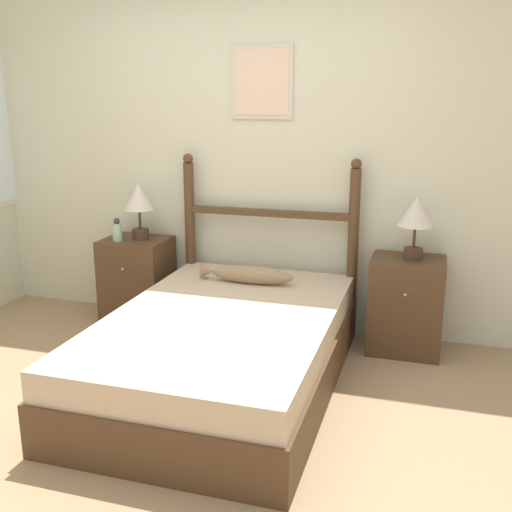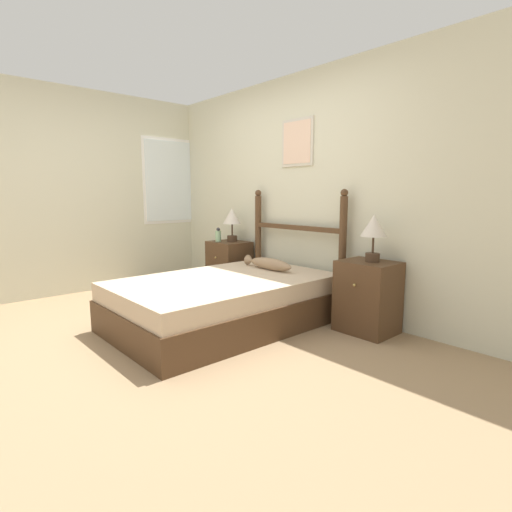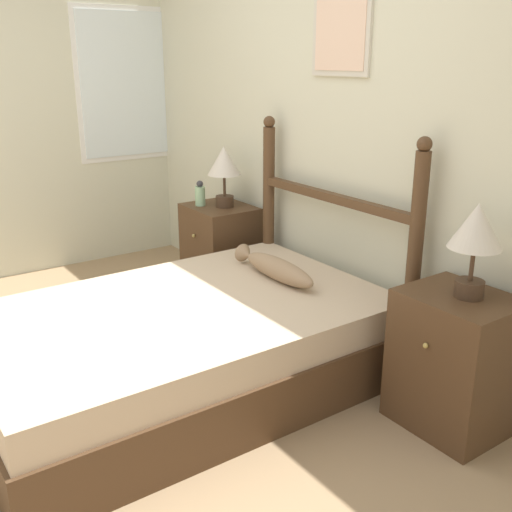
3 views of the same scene
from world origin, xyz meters
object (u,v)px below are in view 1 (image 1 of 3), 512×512
Objects in this scene: nightstand_right at (406,305)px; table_lamp_left at (139,201)px; bed at (223,350)px; table_lamp_right at (416,216)px; nightstand_left at (137,280)px; fish_pillow at (247,274)px; bottle at (117,231)px.

nightstand_right is 1.54× the size of table_lamp_left.
bed is 1.54m from table_lamp_right.
nightstand_left is at bearing -179.70° from table_lamp_right.
nightstand_left is 1.03m from fish_pillow.
nightstand_right is 3.65× the size of bottle.
table_lamp_left is at bearing 179.35° from nightstand_right.
table_lamp_left is at bearing 43.57° from bottle.
nightstand_right is (2.05, 0.00, 0.00)m from nightstand_left.
table_lamp_right is at bearing 0.30° from nightstand_left.
nightstand_left is at bearing 166.53° from fish_pillow.
fish_pillow is (-0.04, 0.62, 0.30)m from bed.
table_lamp_right is at bearing 2.94° from bottle.
table_lamp_left is 0.64× the size of fish_pillow.
bottle reaches higher than fish_pillow.
bottle is (-2.17, -0.11, -0.22)m from table_lamp_right.
table_lamp_left is 2.04m from table_lamp_right.
table_lamp_right reaches higher than bed.
table_lamp_left reaches higher than nightstand_right.
table_lamp_right is (1.05, 0.87, 0.72)m from bed.
bed is 1.34m from nightstand_right.
bottle is at bearing -136.43° from table_lamp_left.
nightstand_right is 1.54× the size of table_lamp_right.
table_lamp_left is (-2.01, 0.02, 0.62)m from nightstand_right.
nightstand_left is at bearing -146.98° from table_lamp_left.
table_lamp_left is 1.07m from fish_pillow.
nightstand_right is 0.62m from table_lamp_right.
bed is at bearing -140.41° from table_lamp_right.
fish_pillow is at bearing -167.60° from nightstand_right.
nightstand_left is 0.43m from bottle.
fish_pillow is at bearing -7.12° from bottle.
fish_pillow is (0.94, -0.26, -0.43)m from table_lamp_left.
table_lamp_right is at bearing 12.66° from fish_pillow.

